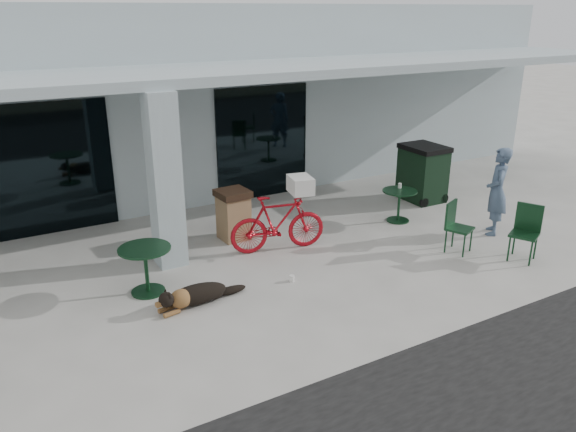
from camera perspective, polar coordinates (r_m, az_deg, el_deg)
ground at (r=9.22m, az=1.90°, el=-8.07°), size 80.00×80.00×0.00m
building at (r=16.12m, az=-14.44°, el=12.07°), size 22.00×7.00×4.50m
storefront_glass_left at (r=12.30m, az=-23.82°, el=4.27°), size 2.80×0.06×2.70m
storefront_glass_right at (r=13.68m, az=-2.60°, el=7.47°), size 2.40×0.06×2.70m
column at (r=10.01m, az=-12.39°, el=3.44°), size 0.50×0.50×3.12m
overhang at (r=11.39m, az=-7.75°, el=14.21°), size 22.00×2.80×0.18m
bicycle at (r=10.67m, az=-1.04°, el=-0.72°), size 1.92×0.90×1.12m
laundry_basket at (r=10.56m, az=1.28°, el=3.19°), size 0.50×0.61×0.32m
dog at (r=9.00m, az=-9.24°, el=-7.74°), size 1.18×0.56×0.38m
cup_near_dog at (r=9.64m, az=0.40°, el=-6.36°), size 0.09×0.09×0.11m
cafe_table_near at (r=9.43m, az=-14.19°, el=-5.37°), size 0.90×0.90×0.79m
cafe_table_far at (r=12.47m, az=11.19°, el=1.03°), size 0.94×0.94×0.70m
cafe_chair_far_a at (r=11.10m, az=17.05°, el=-1.17°), size 0.60×0.62×0.98m
cafe_chair_far_b at (r=11.13m, az=22.88°, el=-1.68°), size 0.67×0.65×1.04m
person at (r=12.14m, az=20.46°, el=2.35°), size 0.78×0.77×1.81m
cup_on_table at (r=12.51m, az=11.29°, el=3.05°), size 0.10×0.10×0.11m
trash_receptacle at (r=11.28m, az=-5.56°, el=0.13°), size 0.64×0.64×1.02m
wheeled_bin at (r=13.93m, az=13.51°, el=4.28°), size 0.85×1.07×1.35m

